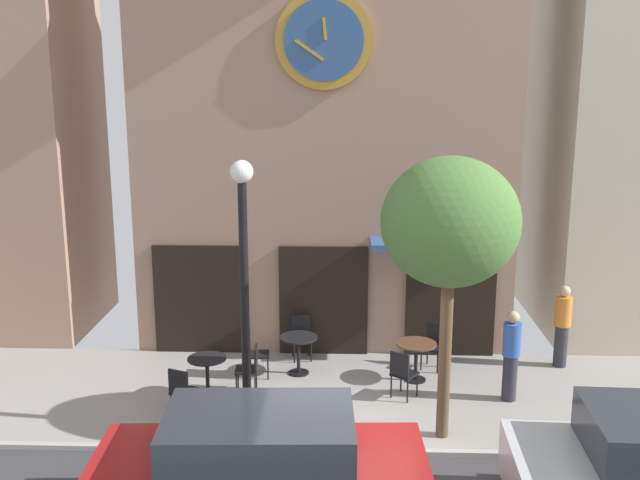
{
  "coord_description": "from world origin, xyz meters",
  "views": [
    {
      "loc": [
        0.02,
        -10.36,
        5.79
      ],
      "look_at": [
        -0.42,
        2.11,
        2.91
      ],
      "focal_mm": 41.4,
      "sensor_mm": 36.0,
      "label": 1
    }
  ],
  "objects_px": {
    "cafe_chair_near_lamp": "(301,333)",
    "cafe_chair_by_entrance": "(255,351)",
    "street_lamp": "(245,299)",
    "cafe_chair_right_end": "(434,342)",
    "cafe_table_rightmost": "(416,353)",
    "cafe_chair_outer": "(402,371)",
    "parked_car_red": "(260,470)",
    "cafe_table_center_right": "(207,370)",
    "cafe_chair_facing_wall": "(182,389)",
    "cafe_table_center": "(299,347)",
    "cafe_chair_left_end": "(251,366)",
    "pedestrian_orange": "(562,325)",
    "street_tree": "(450,224)",
    "pedestrian_blue": "(511,355)"
  },
  "relations": [
    {
      "from": "cafe_chair_near_lamp",
      "to": "cafe_chair_by_entrance",
      "type": "height_order",
      "value": "same"
    },
    {
      "from": "street_lamp",
      "to": "cafe_chair_right_end",
      "type": "distance_m",
      "value": 4.71
    },
    {
      "from": "cafe_table_rightmost",
      "to": "cafe_chair_right_end",
      "type": "xyz_separation_m",
      "value": [
        0.42,
        0.66,
        -0.03
      ]
    },
    {
      "from": "cafe_chair_outer",
      "to": "parked_car_red",
      "type": "bearing_deg",
      "value": -118.89
    },
    {
      "from": "cafe_table_center_right",
      "to": "cafe_chair_facing_wall",
      "type": "height_order",
      "value": "cafe_chair_facing_wall"
    },
    {
      "from": "cafe_table_center",
      "to": "cafe_chair_outer",
      "type": "distance_m",
      "value": 2.21
    },
    {
      "from": "cafe_table_center",
      "to": "cafe_table_rightmost",
      "type": "xyz_separation_m",
      "value": [
        2.25,
        -0.25,
        0.01
      ]
    },
    {
      "from": "cafe_table_rightmost",
      "to": "cafe_chair_by_entrance",
      "type": "height_order",
      "value": "cafe_chair_by_entrance"
    },
    {
      "from": "street_lamp",
      "to": "cafe_chair_left_end",
      "type": "bearing_deg",
      "value": 94.99
    },
    {
      "from": "cafe_chair_outer",
      "to": "cafe_chair_near_lamp",
      "type": "height_order",
      "value": "same"
    },
    {
      "from": "cafe_chair_near_lamp",
      "to": "cafe_chair_by_entrance",
      "type": "xyz_separation_m",
      "value": [
        -0.84,
        -0.98,
        0.0
      ]
    },
    {
      "from": "cafe_table_rightmost",
      "to": "cafe_chair_outer",
      "type": "xyz_separation_m",
      "value": [
        -0.32,
        -0.81,
        -0.03
      ]
    },
    {
      "from": "cafe_table_center_right",
      "to": "cafe_chair_near_lamp",
      "type": "relative_size",
      "value": 0.85
    },
    {
      "from": "cafe_chair_near_lamp",
      "to": "pedestrian_orange",
      "type": "height_order",
      "value": "pedestrian_orange"
    },
    {
      "from": "cafe_table_center",
      "to": "parked_car_red",
      "type": "distance_m",
      "value": 4.91
    },
    {
      "from": "cafe_chair_left_end",
      "to": "cafe_chair_right_end",
      "type": "height_order",
      "value": "same"
    },
    {
      "from": "cafe_table_center_right",
      "to": "cafe_table_center",
      "type": "xyz_separation_m",
      "value": [
        1.57,
        1.14,
        0.01
      ]
    },
    {
      "from": "street_lamp",
      "to": "street_tree",
      "type": "distance_m",
      "value": 3.41
    },
    {
      "from": "cafe_chair_outer",
      "to": "cafe_chair_right_end",
      "type": "distance_m",
      "value": 1.65
    },
    {
      "from": "cafe_chair_facing_wall",
      "to": "pedestrian_blue",
      "type": "height_order",
      "value": "pedestrian_blue"
    },
    {
      "from": "cafe_chair_by_entrance",
      "to": "pedestrian_orange",
      "type": "bearing_deg",
      "value": 6.95
    },
    {
      "from": "cafe_chair_left_end",
      "to": "pedestrian_blue",
      "type": "distance_m",
      "value": 4.68
    },
    {
      "from": "cafe_chair_by_entrance",
      "to": "parked_car_red",
      "type": "distance_m",
      "value": 4.78
    },
    {
      "from": "cafe_chair_outer",
      "to": "pedestrian_orange",
      "type": "distance_m",
      "value": 3.68
    },
    {
      "from": "cafe_chair_by_entrance",
      "to": "cafe_chair_right_end",
      "type": "xyz_separation_m",
      "value": [
        3.51,
        0.58,
        0.0
      ]
    },
    {
      "from": "cafe_table_center",
      "to": "cafe_chair_near_lamp",
      "type": "height_order",
      "value": "cafe_chair_near_lamp"
    },
    {
      "from": "street_tree",
      "to": "cafe_table_rightmost",
      "type": "bearing_deg",
      "value": 96.02
    },
    {
      "from": "street_lamp",
      "to": "cafe_chair_outer",
      "type": "bearing_deg",
      "value": 26.79
    },
    {
      "from": "pedestrian_blue",
      "to": "cafe_chair_by_entrance",
      "type": "bearing_deg",
      "value": 169.49
    },
    {
      "from": "cafe_table_center_right",
      "to": "cafe_table_center",
      "type": "distance_m",
      "value": 1.94
    },
    {
      "from": "cafe_chair_by_entrance",
      "to": "street_tree",
      "type": "bearing_deg",
      "value": -34.31
    },
    {
      "from": "cafe_chair_facing_wall",
      "to": "cafe_chair_outer",
      "type": "height_order",
      "value": "same"
    },
    {
      "from": "cafe_table_center_right",
      "to": "cafe_chair_by_entrance",
      "type": "height_order",
      "value": "cafe_chair_by_entrance"
    },
    {
      "from": "cafe_chair_near_lamp",
      "to": "cafe_chair_left_end",
      "type": "bearing_deg",
      "value": -115.31
    },
    {
      "from": "cafe_chair_by_entrance",
      "to": "pedestrian_blue",
      "type": "bearing_deg",
      "value": -10.51
    },
    {
      "from": "cafe_chair_by_entrance",
      "to": "pedestrian_blue",
      "type": "relative_size",
      "value": 0.54
    },
    {
      "from": "cafe_table_rightmost",
      "to": "cafe_chair_outer",
      "type": "height_order",
      "value": "cafe_chair_outer"
    },
    {
      "from": "street_tree",
      "to": "cafe_table_center_right",
      "type": "relative_size",
      "value": 5.96
    },
    {
      "from": "cafe_chair_left_end",
      "to": "cafe_chair_near_lamp",
      "type": "xyz_separation_m",
      "value": [
        0.82,
        1.73,
        0.0
      ]
    },
    {
      "from": "pedestrian_blue",
      "to": "cafe_table_rightmost",
      "type": "bearing_deg",
      "value": 153.8
    },
    {
      "from": "cafe_chair_left_end",
      "to": "cafe_chair_near_lamp",
      "type": "distance_m",
      "value": 1.92
    },
    {
      "from": "cafe_table_center",
      "to": "parked_car_red",
      "type": "bearing_deg",
      "value": -92.17
    },
    {
      "from": "cafe_table_rightmost",
      "to": "pedestrian_orange",
      "type": "bearing_deg",
      "value": 15.49
    },
    {
      "from": "cafe_chair_outer",
      "to": "pedestrian_orange",
      "type": "bearing_deg",
      "value": 26.46
    },
    {
      "from": "cafe_chair_by_entrance",
      "to": "parked_car_red",
      "type": "xyz_separation_m",
      "value": [
        0.65,
        -4.73,
        0.23
      ]
    },
    {
      "from": "cafe_table_center_right",
      "to": "cafe_chair_near_lamp",
      "type": "distance_m",
      "value": 2.51
    },
    {
      "from": "cafe_chair_facing_wall",
      "to": "cafe_chair_by_entrance",
      "type": "height_order",
      "value": "same"
    },
    {
      "from": "street_tree",
      "to": "cafe_table_rightmost",
      "type": "relative_size",
      "value": 5.9
    },
    {
      "from": "cafe_chair_right_end",
      "to": "pedestrian_blue",
      "type": "distance_m",
      "value": 1.9
    },
    {
      "from": "cafe_table_rightmost",
      "to": "parked_car_red",
      "type": "xyz_separation_m",
      "value": [
        -2.44,
        -4.65,
        0.2
      ]
    }
  ]
}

